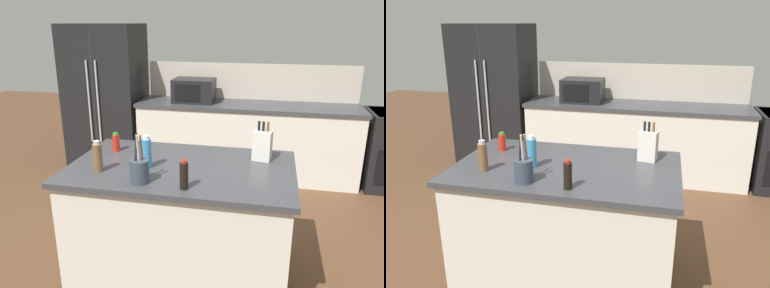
# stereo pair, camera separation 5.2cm
# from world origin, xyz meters

# --- Properties ---
(ground_plane) EXTENTS (14.00, 14.00, 0.00)m
(ground_plane) POSITION_xyz_m (0.00, 0.00, 0.00)
(ground_plane) COLOR brown
(back_counter_run) EXTENTS (2.75, 0.66, 0.94)m
(back_counter_run) POSITION_xyz_m (0.30, 2.20, 0.47)
(back_counter_run) COLOR beige
(back_counter_run) RESTS_ON ground_plane
(wall_backsplash) EXTENTS (2.71, 0.03, 0.46)m
(wall_backsplash) POSITION_xyz_m (0.30, 2.52, 1.17)
(wall_backsplash) COLOR #B2A899
(wall_backsplash) RESTS_ON back_counter_run
(kitchen_island) EXTENTS (1.58, 0.97, 0.94)m
(kitchen_island) POSITION_xyz_m (0.00, 0.00, 0.47)
(kitchen_island) COLOR beige
(kitchen_island) RESTS_ON ground_plane
(refrigerator) EXTENTS (0.98, 0.75, 1.89)m
(refrigerator) POSITION_xyz_m (-1.60, 2.25, 0.94)
(refrigerator) COLOR black
(refrigerator) RESTS_ON ground_plane
(microwave) EXTENTS (0.51, 0.39, 0.29)m
(microwave) POSITION_xyz_m (-0.38, 2.20, 1.08)
(microwave) COLOR black
(microwave) RESTS_ON back_counter_run
(knife_block) EXTENTS (0.15, 0.12, 0.29)m
(knife_block) POSITION_xyz_m (0.55, 0.25, 1.05)
(knife_block) COLOR beige
(knife_block) RESTS_ON kitchen_island
(utensil_crock) EXTENTS (0.12, 0.12, 0.32)m
(utensil_crock) POSITION_xyz_m (-0.19, -0.33, 1.02)
(utensil_crock) COLOR #333D4C
(utensil_crock) RESTS_ON kitchen_island
(dish_soap_bottle) EXTENTS (0.07, 0.07, 0.23)m
(dish_soap_bottle) POSITION_xyz_m (-0.23, -0.08, 1.05)
(dish_soap_bottle) COLOR #3384BC
(dish_soap_bottle) RESTS_ON kitchen_island
(hot_sauce_bottle) EXTENTS (0.06, 0.06, 0.15)m
(hot_sauce_bottle) POSITION_xyz_m (-0.58, 0.20, 1.01)
(hot_sauce_bottle) COLOR red
(hot_sauce_bottle) RESTS_ON kitchen_island
(soy_sauce_bottle) EXTENTS (0.05, 0.05, 0.19)m
(soy_sauce_bottle) POSITION_xyz_m (0.11, -0.37, 1.03)
(soy_sauce_bottle) COLOR black
(soy_sauce_bottle) RESTS_ON kitchen_island
(pepper_grinder) EXTENTS (0.06, 0.06, 0.22)m
(pepper_grinder) POSITION_xyz_m (-0.53, -0.22, 1.04)
(pepper_grinder) COLOR brown
(pepper_grinder) RESTS_ON kitchen_island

